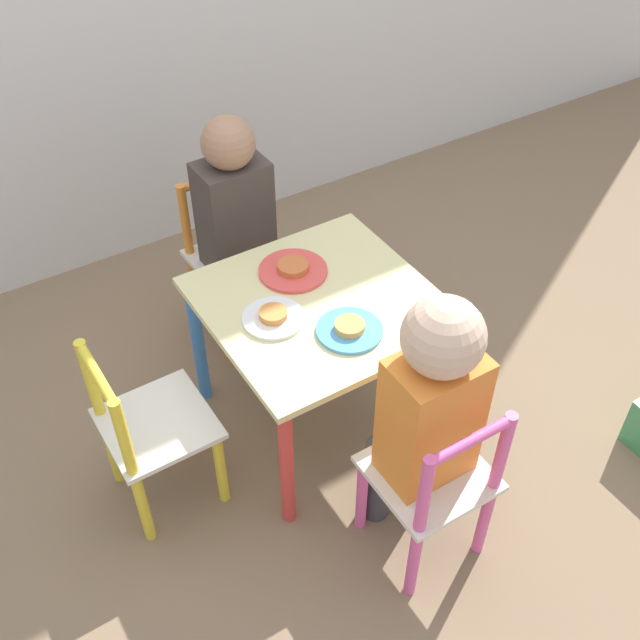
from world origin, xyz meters
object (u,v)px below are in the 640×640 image
Objects in this scene: chair_pink at (433,485)px; plate_left at (273,317)px; plate_back at (293,270)px; child_front at (427,407)px; child_back at (238,218)px; plate_front at (350,329)px; kids_table at (320,320)px; chair_orange at (233,260)px; chair_yellow at (150,432)px.

plate_left is at bearing -74.72° from chair_pink.
plate_back is 0.19m from plate_left.
child_front is 0.58m from plate_back.
chair_pink is 0.96m from child_back.
child_front is 4.73× the size of plate_front.
plate_front is at bearing -90.00° from kids_table.
chair_orange is 2.81× the size of plate_back.
chair_pink is (-0.00, -0.50, -0.13)m from kids_table.
chair_orange is at bearing -89.15° from child_front.
child_back reaches higher than chair_yellow.
plate_front is (0.01, -0.63, 0.20)m from chair_orange.
chair_pink is 0.42m from plate_front.
child_front reaches higher than chair_yellow.
plate_front is (0.00, 0.30, -0.01)m from child_front.
kids_table is 0.51m from chair_yellow.
chair_pink is 0.68× the size of child_back.
chair_orange and chair_yellow have the same top height.
child_back is at bearing 91.03° from plate_front.
chair_pink is at bearing -135.48° from chair_yellow.
child_front reaches higher than plate_front.
child_back is 0.30m from plate_back.
kids_table is at bearing -90.00° from chair_yellow.
chair_pink is (0.01, -1.00, 0.00)m from chair_orange.
plate_back is at bearing -89.50° from chair_orange.
kids_table is 0.51m from chair_orange.
kids_table is 0.44m from child_back.
plate_front is (-0.00, -0.14, 0.08)m from kids_table.
plate_front is 1.05× the size of plate_left.
child_front is at bearing -90.00° from chair_pink.
plate_back is (0.00, 0.63, 0.20)m from chair_pink.
child_front is at bearing -73.04° from plate_left.
chair_pink is 2.81× the size of plate_back.
chair_pink reaches higher than kids_table.
plate_front is at bearing -90.32° from child_back.
plate_back is at bearing -89.94° from chair_pink.
chair_pink is 3.30× the size of plate_left.
plate_front is (0.00, 0.36, 0.20)m from chair_pink.
plate_front is (0.50, -0.13, 0.20)m from chair_yellow.
plate_back is (0.00, 0.58, -0.01)m from child_front.
plate_left is at bearing -72.78° from child_front.
plate_left is at bearing -105.35° from chair_orange.
chair_yellow is at bearing -179.29° from kids_table.
plate_left reaches higher than kids_table.
chair_pink is 3.15× the size of plate_front.
plate_back is at bearing -89.94° from child_front.
child_back reaches higher than chair_pink.
child_front is (0.00, 0.06, 0.22)m from chair_pink.
child_back reaches higher than plate_back.
kids_table is at bearing -0.00° from plate_left.
plate_back is (0.01, -0.30, 0.01)m from child_back.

